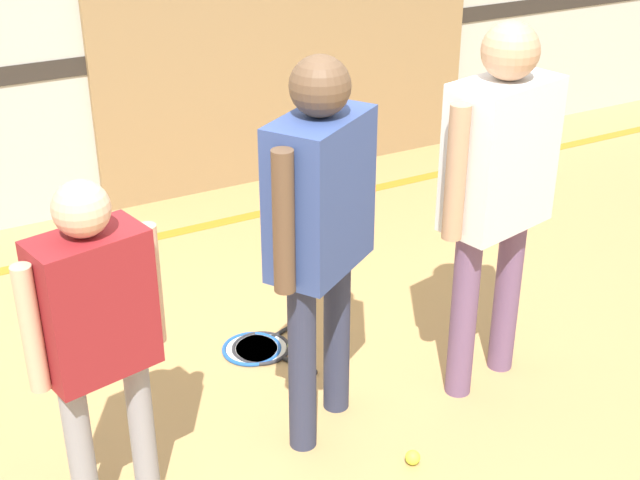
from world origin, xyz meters
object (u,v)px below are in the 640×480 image
Objects in this scene: racket_spare_on_floor at (264,349)px; racket_second_spare at (254,347)px; person_student_left at (96,322)px; tennis_ball_near_instructor at (413,457)px; person_student_right at (498,174)px; person_instructor at (320,214)px; tennis_ball_by_spare_racket at (294,345)px.

racket_spare_on_floor is 0.05m from racket_second_spare.
tennis_ball_near_instructor is (1.19, -0.33, -0.86)m from person_student_left.
person_student_right reaches higher than racket_second_spare.
tennis_ball_near_instructor reaches higher than racket_second_spare.
person_student_right is 3.15× the size of racket_second_spare.
tennis_ball_near_instructor is at bearing -95.30° from person_instructor.
tennis_ball_near_instructor is at bearing -13.83° from racket_spare_on_floor.
tennis_ball_by_spare_racket is at bearing 38.06° from racket_spare_on_floor.
tennis_ball_by_spare_racket is (0.17, 0.59, -1.03)m from person_instructor.
person_student_left is at bearing 153.02° from person_instructor.
racket_spare_on_floor is 8.23× the size of tennis_ball_near_instructor.
racket_second_spare is (-0.04, 0.04, 0.00)m from racket_spare_on_floor.
racket_spare_on_floor is at bearing -53.53° from person_student_right.
person_student_right is 3.26× the size of racket_spare_on_floor.
tennis_ball_near_instructor is 1.02m from tennis_ball_by_spare_racket.
person_instructor is 0.87m from person_student_right.
racket_spare_on_floor is at bearing 55.04° from person_instructor.
tennis_ball_by_spare_racket is at bearing -52.00° from racket_second_spare.
person_instructor is 3.18× the size of racket_spare_on_floor.
person_student_right reaches higher than racket_spare_on_floor.
person_student_left is at bearing -76.59° from racket_spare_on_floor.
racket_spare_on_floor is 8.23× the size of tennis_ball_by_spare_racket.
racket_second_spare is 8.51× the size of tennis_ball_near_instructor.
tennis_ball_by_spare_racket is (1.14, 0.69, -0.86)m from person_student_left.
racket_second_spare is at bearing 27.67° from person_student_left.
tennis_ball_by_spare_racket reaches higher than racket_second_spare.
person_instructor is 26.12× the size of tennis_ball_by_spare_racket.
person_instructor is at bearing -16.59° from person_student_right.
racket_spare_on_floor is (0.03, 0.67, -1.06)m from person_instructor.
person_student_left reaches higher than tennis_ball_near_instructor.
tennis_ball_by_spare_racket is (0.14, -0.07, 0.02)m from racket_spare_on_floor.
person_instructor is 1.20m from tennis_ball_by_spare_racket.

